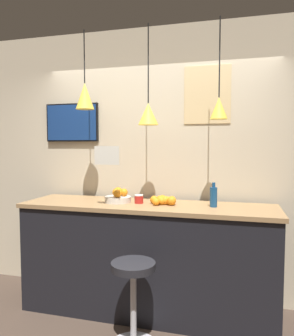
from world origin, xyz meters
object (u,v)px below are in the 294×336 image
Objects in this scene: spread_jar at (139,199)px; mounted_tv at (72,123)px; fruit_bowl at (118,197)px; juice_bottle at (214,197)px; bar_stool at (133,291)px.

spread_jar is 1.26m from mounted_tv.
juice_bottle reaches higher than fruit_bowl.
fruit_bowl is at bearing 179.58° from spread_jar.
fruit_bowl is at bearing -27.89° from mounted_tv.
juice_bottle is at bearing -12.74° from mounted_tv.
spread_jar is at bearing 102.47° from bar_stool.
mounted_tv is at bearing 157.95° from spread_jar.
bar_stool is at bearing -133.95° from juice_bottle.
juice_bottle is 0.72m from spread_jar.
fruit_bowl is 2.97× the size of spread_jar.
fruit_bowl reaches higher than bar_stool.
bar_stool is at bearing -60.06° from fruit_bowl.
spread_jar is (-0.72, 0.00, -0.05)m from juice_bottle.
juice_bottle is at bearing -0.00° from spread_jar.
spread_jar is 0.14× the size of mounted_tv.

